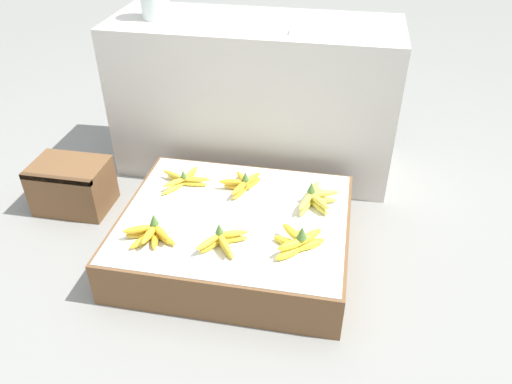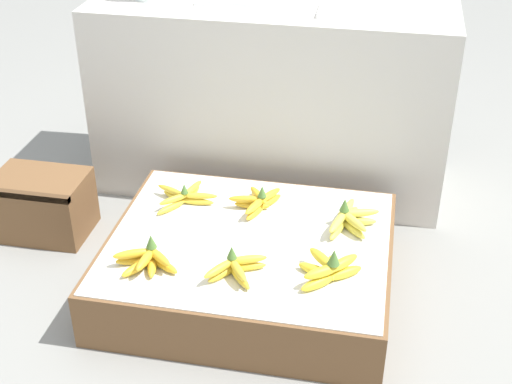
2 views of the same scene
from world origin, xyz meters
name	(u,v)px [view 1 (image 1 of 2)]	position (x,y,z in m)	size (l,w,h in m)	color
ground_plane	(236,252)	(0.00, 0.00, 0.00)	(10.00, 10.00, 0.00)	gray
display_platform	(235,234)	(0.00, 0.00, 0.10)	(0.92, 0.77, 0.20)	brown
back_vendor_table	(255,98)	(-0.06, 0.73, 0.38)	(1.37, 0.51, 0.76)	beige
wooden_crate	(72,186)	(-0.82, 0.18, 0.12)	(0.34, 0.24, 0.23)	brown
banana_bunch_front_left	(151,234)	(-0.28, -0.21, 0.23)	(0.22, 0.14, 0.10)	gold
banana_bunch_front_midleft	(222,241)	(0.00, -0.19, 0.22)	(0.18, 0.15, 0.09)	gold
banana_bunch_front_midright	(298,241)	(0.27, -0.15, 0.23)	(0.20, 0.19, 0.11)	yellow
banana_bunch_middle_left	(184,180)	(-0.27, 0.18, 0.22)	(0.23, 0.22, 0.08)	gold
banana_bunch_middle_midleft	(243,183)	(-0.01, 0.19, 0.22)	(0.18, 0.20, 0.09)	gold
banana_bunch_middle_midright	(315,198)	(0.31, 0.14, 0.23)	(0.17, 0.22, 0.10)	#DBCC4C
foam_tray_white	(315,28)	(0.23, 0.65, 0.76)	(0.20, 0.17, 0.02)	white
foam_tray_dark	(222,19)	(-0.21, 0.71, 0.76)	(0.25, 0.15, 0.02)	white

